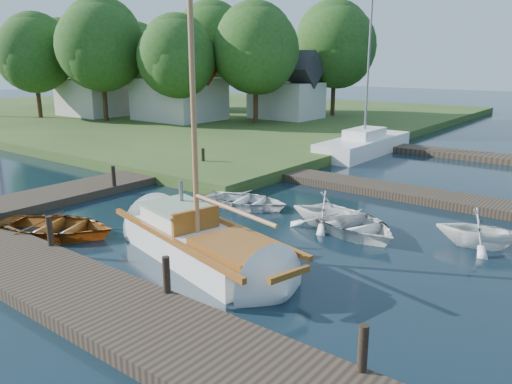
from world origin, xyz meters
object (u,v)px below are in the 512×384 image
Objects in this scene: house_a at (179,88)px; house_b at (95,88)px; tree_0 at (34,53)px; tender_d at (480,226)px; marina_boat_0 at (364,144)px; mooring_post_2 at (166,275)px; tender_a at (246,198)px; tree_7 at (335,45)px; tree_6 at (61,53)px; dinghy at (54,223)px; tree_4 at (212,44)px; tender_c at (349,219)px; tree_1 at (101,45)px; tree_3 at (256,49)px; house_c at (286,92)px; tree_2 at (177,57)px; mooring_post_1 at (50,231)px; tender_b at (328,208)px; mooring_post_3 at (363,348)px; mooring_post_5 at (203,157)px; sailboat at (205,248)px; tree_5 at (135,56)px.

house_b is (-8.00, -2.00, -0.19)m from house_a.
tender_d is at bearing -11.64° from tree_0.
tender_d is 14.20m from marina_boat_0.
mooring_post_2 reaches higher than tender_a.
tree_7 is at bearing 51.47° from house_a.
house_a is 16.22m from tree_6.
tree_4 is at bearing 9.32° from dinghy.
tree_0 is (-32.32, 8.45, 5.14)m from tender_c.
tree_7 is (18.00, 16.00, 0.67)m from tree_0.
tree_1 reaches higher than tender_c.
tree_3 reaches higher than mooring_post_2.
tender_c is (4.11, -0.10, 0.06)m from tender_a.
tree_1 is at bearing -135.14° from house_c.
tender_c is 33.80m from tree_0.
marina_boat_0 is 2.12× the size of house_c.
tender_a is at bearing -37.30° from tree_2.
tender_d is 26.77m from tree_2.
tender_a is at bearing -16.48° from tree_0.
tree_7 is at bearing 106.16° from mooring_post_1.
tender_b reaches higher than dinghy.
dinghy reaches higher than tender_a.
house_a is (-16.89, 2.24, 2.39)m from marina_boat_0.
mooring_post_3 is 0.13× the size of house_a.
dinghy is 0.59× the size of house_a.
tree_6 reaches higher than tree_2.
tree_2 reaches higher than mooring_post_2.
mooring_post_3 is at bearing 167.97° from tender_d.
marina_boat_0 is (3.89, 8.76, -0.12)m from mooring_post_5.
house_b is at bearing 27.89° from dinghy.
dinghy is (-5.88, 0.91, -0.31)m from mooring_post_2.
house_a is (-13.00, 11.00, 2.26)m from mooring_post_5.
tree_6 is 26.01m from tree_7.
tree_7 is at bearing 23.63° from tender_d.
tender_b is 23.61m from tree_2.
tender_b is 31.68m from tree_4.
tree_1 is 1.05× the size of tree_3.
tender_c is (1.88, 4.32, 0.04)m from sailboat.
tree_7 is at bearing 75.96° from tree_3.
tender_d is at bearing -49.50° from tender_c.
sailboat is at bearing 157.66° from mooring_post_3.
mooring_post_3 is 34.92m from tree_1.
tender_a is 1.37× the size of tender_d.
house_b reaches higher than mooring_post_3.
tender_c is 0.64× the size of house_b.
tree_5 is at bearing 145.17° from mooring_post_3.
tender_c is at bearing -20.04° from mooring_post_5.
marina_boat_0 is 1.43× the size of tree_2.
tender_b is 0.36× the size of house_a.
sailboat is at bearing -167.90° from marina_boat_0.
tree_7 is at bearing 19.17° from tender_b.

